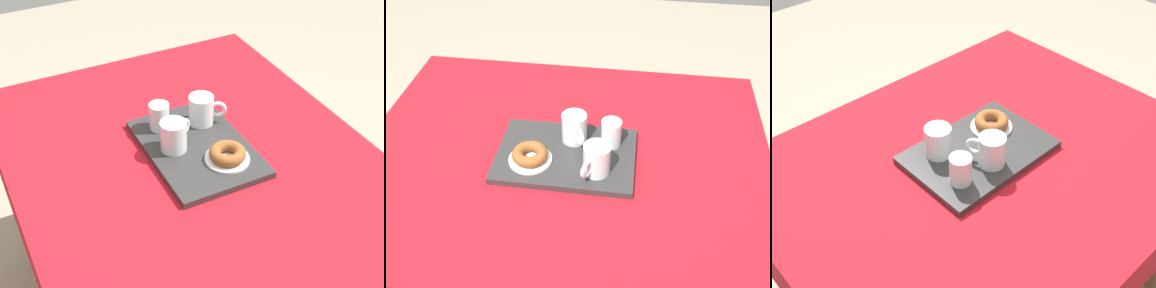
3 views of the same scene
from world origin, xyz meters
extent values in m
cube|color=#A8141E|center=(0.00, 0.00, 0.73)|extent=(1.25, 1.01, 0.04)
cube|color=#A8141E|center=(0.00, -0.50, 0.64)|extent=(1.25, 0.01, 0.14)
cube|color=#A8141E|center=(0.00, 0.50, 0.64)|extent=(1.25, 0.01, 0.14)
cube|color=#A8141E|center=(-0.62, 0.00, 0.64)|extent=(0.01, 1.01, 0.14)
cylinder|color=brown|center=(-0.53, -0.41, 0.35)|extent=(0.06, 0.06, 0.71)
cylinder|color=brown|center=(-0.53, 0.41, 0.35)|extent=(0.06, 0.06, 0.71)
cube|color=#2D2D2D|center=(-0.01, 0.02, 0.76)|extent=(0.41, 0.28, 0.02)
cylinder|color=silver|center=(-0.11, 0.09, 0.81)|extent=(0.08, 0.08, 0.09)
cylinder|color=#5B230A|center=(-0.11, 0.09, 0.80)|extent=(0.07, 0.07, 0.07)
torus|color=silver|center=(-0.09, 0.13, 0.81)|extent=(0.03, 0.05, 0.05)
cylinder|color=silver|center=(-0.03, -0.04, 0.81)|extent=(0.08, 0.08, 0.09)
cylinder|color=#5B230A|center=(-0.03, -0.04, 0.80)|extent=(0.07, 0.07, 0.07)
torus|color=silver|center=(-0.05, 0.00, 0.81)|extent=(0.04, 0.05, 0.05)
cylinder|color=silver|center=(-0.14, -0.04, 0.81)|extent=(0.06, 0.06, 0.08)
cylinder|color=silver|center=(-0.14, -0.04, 0.79)|extent=(0.05, 0.05, 0.04)
cylinder|color=white|center=(0.09, 0.07, 0.77)|extent=(0.13, 0.13, 0.01)
torus|color=brown|center=(0.09, 0.07, 0.79)|extent=(0.10, 0.10, 0.03)
camera|label=1|loc=(1.10, -0.55, 1.74)|focal=51.18mm
camera|label=2|loc=(-0.19, 1.00, 1.65)|focal=41.96mm
camera|label=3|loc=(-0.75, -0.71, 1.66)|focal=44.26mm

